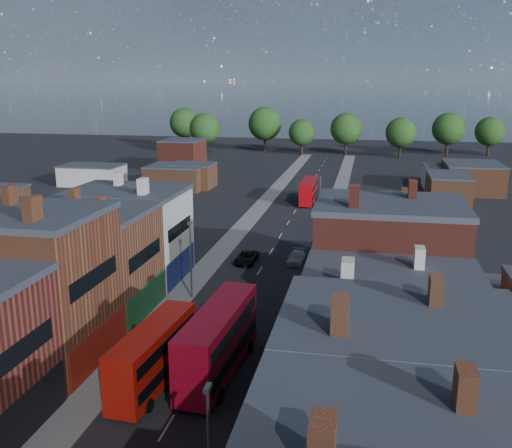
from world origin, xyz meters
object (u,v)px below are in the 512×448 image
at_px(ped_1, 134,335).
at_px(ped_3, 286,342).
at_px(car_2, 246,257).
at_px(bus_0, 154,354).
at_px(bus_2, 308,191).
at_px(car_3, 296,257).
at_px(bus_1, 218,339).
at_px(car_1, 207,381).

bearing_deg(ped_1, ped_3, 179.60).
bearing_deg(car_2, ped_1, -98.11).
height_order(bus_0, ped_3, bus_0).
bearing_deg(car_2, bus_2, 86.31).
bearing_deg(bus_2, car_3, -85.86).
bearing_deg(bus_1, ped_1, 163.90).
bearing_deg(ped_1, car_1, 140.39).
height_order(bus_1, car_3, bus_1).
relative_size(bus_2, ped_3, 5.56).
distance_m(bus_0, bus_1, 4.91).
distance_m(bus_1, car_3, 28.73).
relative_size(bus_1, ped_3, 6.79).
height_order(bus_1, car_2, bus_1).
xyz_separation_m(bus_1, car_2, (-3.71, 27.26, -2.14)).
bearing_deg(car_1, ped_1, 149.61).
relative_size(ped_1, ped_3, 1.08).
bearing_deg(car_2, car_3, 14.25).
relative_size(car_1, ped_1, 1.74).
bearing_deg(bus_0, car_1, 10.05).
bearing_deg(bus_2, ped_3, -85.19).
xyz_separation_m(bus_2, car_3, (2.30, -35.54, -1.68)).
bearing_deg(ped_3, bus_2, -4.22).
height_order(car_1, ped_1, ped_1).
height_order(bus_0, car_3, bus_0).
distance_m(bus_1, ped_3, 6.52).
xyz_separation_m(bus_2, ped_1, (-8.08, -61.19, -1.25)).
xyz_separation_m(bus_2, car_2, (-3.71, -36.84, -1.65)).
xyz_separation_m(bus_0, car_3, (6.49, 31.09, -1.80)).
xyz_separation_m(bus_1, ped_1, (-8.08, 2.90, -1.73)).
bearing_deg(car_1, car_2, 99.26).
distance_m(car_1, car_2, 29.61).
distance_m(car_1, ped_3, 8.09).
bearing_deg(bus_1, ped_3, 46.68).
bearing_deg(bus_2, bus_1, -89.57).
bearing_deg(car_2, car_1, -81.32).
distance_m(bus_0, car_3, 31.81).
bearing_deg(ped_3, bus_0, 119.21).
xyz_separation_m(ped_1, ped_3, (12.66, 1.37, -0.07)).
bearing_deg(bus_0, ped_1, 130.10).
distance_m(car_3, ped_3, 24.39).
height_order(bus_2, car_3, bus_2).
distance_m(car_2, ped_1, 24.75).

